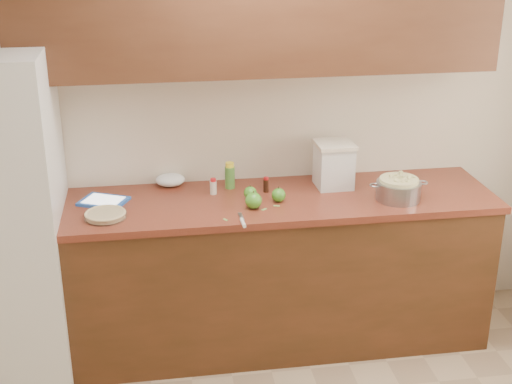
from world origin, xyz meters
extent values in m
plane|color=beige|center=(0.00, 1.80, 1.30)|extent=(3.60, 0.00, 3.60)
cube|color=#562D18|center=(0.00, 1.48, 0.44)|extent=(2.60, 0.65, 0.88)
cube|color=brown|center=(0.00, 1.48, 0.90)|extent=(2.64, 0.68, 0.04)
cube|color=#4F2A18|center=(0.00, 1.63, 1.95)|extent=(2.60, 0.34, 0.70)
cylinder|color=silver|center=(-0.86, 1.33, 0.94)|extent=(0.22, 0.22, 0.03)
cylinder|color=#D2B785|center=(-0.86, 1.33, 0.94)|extent=(0.20, 0.20, 0.03)
torus|color=#D2B785|center=(-0.86, 1.33, 0.95)|extent=(0.22, 0.22, 0.02)
cylinder|color=gray|center=(0.75, 1.34, 0.97)|extent=(0.25, 0.25, 0.11)
torus|color=gray|center=(0.61, 1.34, 1.01)|extent=(0.06, 0.06, 0.01)
torus|color=gray|center=(0.88, 1.34, 1.01)|extent=(0.06, 0.06, 0.01)
cylinder|color=beige|center=(0.75, 1.34, 0.99)|extent=(0.22, 0.22, 0.11)
cube|color=silver|center=(0.44, 1.60, 1.04)|extent=(0.21, 0.21, 0.24)
cube|color=beige|center=(0.44, 1.60, 1.18)|extent=(0.22, 0.22, 0.02)
cube|color=blue|center=(-0.88, 1.55, 0.93)|extent=(0.30, 0.27, 0.02)
cube|color=white|center=(-0.88, 1.55, 0.94)|extent=(0.24, 0.22, 0.00)
cube|color=gray|center=(-0.15, 1.24, 0.92)|extent=(0.02, 0.10, 0.00)
cylinder|color=white|center=(-0.16, 1.14, 0.93)|extent=(0.02, 0.09, 0.02)
cylinder|color=#4C8C38|center=(-0.16, 1.66, 0.98)|extent=(0.06, 0.06, 0.13)
cylinder|color=yellow|center=(-0.16, 1.66, 1.06)|extent=(0.05, 0.05, 0.03)
cylinder|color=beige|center=(-0.26, 1.58, 0.96)|extent=(0.04, 0.04, 0.08)
cylinder|color=red|center=(-0.26, 1.58, 1.01)|extent=(0.03, 0.03, 0.02)
cylinder|color=black|center=(0.04, 1.57, 0.96)|extent=(0.03, 0.03, 0.07)
cylinder|color=red|center=(0.04, 1.57, 1.00)|extent=(0.03, 0.03, 0.01)
cylinder|color=silver|center=(0.45, 1.63, 0.96)|extent=(0.20, 0.20, 0.08)
torus|color=silver|center=(0.45, 1.63, 0.99)|extent=(0.22, 0.22, 0.01)
ellipsoid|color=white|center=(-0.50, 1.75, 0.96)|extent=(0.21, 0.19, 0.07)
sphere|color=#428D24|center=(-0.07, 1.47, 0.96)|extent=(0.07, 0.07, 0.07)
cylinder|color=#3F2D19|center=(-0.07, 1.47, 1.00)|extent=(0.01, 0.01, 0.01)
sphere|color=#428D24|center=(0.08, 1.41, 0.96)|extent=(0.08, 0.08, 0.08)
cylinder|color=#3F2D19|center=(0.08, 1.41, 1.00)|extent=(0.01, 0.01, 0.01)
sphere|color=#428D24|center=(-0.07, 1.34, 0.97)|extent=(0.09, 0.09, 0.09)
cylinder|color=#3F2D19|center=(-0.07, 1.34, 1.02)|extent=(0.01, 0.01, 0.01)
cube|color=#86B759|center=(-0.02, 1.31, 0.92)|extent=(0.03, 0.03, 0.00)
cube|color=#86B759|center=(0.06, 1.35, 0.92)|extent=(0.04, 0.02, 0.00)
cube|color=#86B759|center=(-0.24, 1.21, 0.92)|extent=(0.03, 0.03, 0.00)
camera|label=1|loc=(-0.60, -2.17, 2.44)|focal=50.00mm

